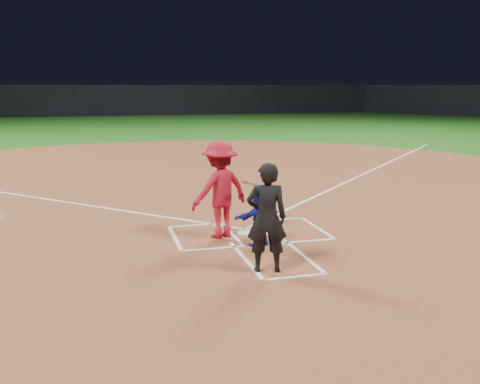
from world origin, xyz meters
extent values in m
plane|color=#1A5615|center=(0.00, 0.00, 0.00)|extent=(120.00, 120.00, 0.00)
cylinder|color=brown|center=(0.00, 6.00, 0.01)|extent=(28.00, 28.00, 0.01)
cube|color=black|center=(0.00, 48.00, 1.60)|extent=(80.00, 1.20, 3.20)
cylinder|color=silver|center=(0.00, 0.00, 0.02)|extent=(0.60, 0.60, 0.02)
imported|color=#13149B|center=(-0.04, -0.93, 0.56)|extent=(1.07, 0.60, 1.10)
imported|color=black|center=(-0.37, -2.40, 0.95)|extent=(0.76, 0.58, 1.87)
cube|color=white|center=(-0.98, 0.92, 0.01)|extent=(1.22, 0.08, 0.01)
cube|color=white|center=(-0.98, -0.92, 0.01)|extent=(1.22, 0.08, 0.01)
cube|color=white|center=(-0.37, 0.00, 0.01)|extent=(0.08, 1.83, 0.01)
cube|color=white|center=(-1.59, 0.00, 0.01)|extent=(0.08, 1.83, 0.01)
cube|color=white|center=(0.98, 0.92, 0.01)|extent=(1.22, 0.08, 0.01)
cube|color=white|center=(0.98, -0.92, 0.01)|extent=(1.22, 0.08, 0.01)
cube|color=white|center=(0.37, 0.00, 0.01)|extent=(0.08, 1.83, 0.01)
cube|color=white|center=(1.59, 0.00, 0.01)|extent=(0.08, 1.83, 0.01)
cube|color=white|center=(-0.55, -1.70, 0.01)|extent=(0.08, 2.20, 0.01)
cube|color=white|center=(0.55, -1.70, 0.01)|extent=(0.08, 2.20, 0.01)
cube|color=white|center=(0.00, -2.80, 0.01)|extent=(1.10, 0.08, 0.01)
cube|color=white|center=(7.07, 7.37, 0.01)|extent=(14.21, 14.21, 0.01)
imported|color=#A81224|center=(-0.65, -0.12, 1.01)|extent=(1.47, 1.16, 2.00)
cylinder|color=#A37A3B|center=(-0.05, -0.27, 1.15)|extent=(0.60, 0.68, 0.28)
camera|label=1|loc=(-3.05, -10.67, 3.12)|focal=40.00mm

